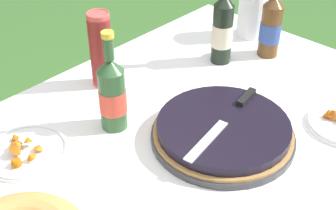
# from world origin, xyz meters

# --- Properties ---
(garden_table) EXTENTS (1.53, 1.15, 0.74)m
(garden_table) POSITION_xyz_m (0.00, 0.00, 0.68)
(garden_table) COLOR brown
(garden_table) RESTS_ON ground_plane
(tablecloth) EXTENTS (1.54, 1.16, 0.10)m
(tablecloth) POSITION_xyz_m (0.00, 0.00, 0.73)
(tablecloth) COLOR white
(tablecloth) RESTS_ON garden_table
(berry_tart) EXTENTS (0.40, 0.40, 0.06)m
(berry_tart) POSITION_xyz_m (0.07, -0.04, 0.78)
(berry_tart) COLOR #38383D
(berry_tart) RESTS_ON tablecloth
(serving_knife) EXTENTS (0.37, 0.08, 0.01)m
(serving_knife) POSITION_xyz_m (0.09, -0.04, 0.81)
(serving_knife) COLOR silver
(serving_knife) RESTS_ON berry_tart
(cup_stack) EXTENTS (0.07, 0.07, 0.25)m
(cup_stack) POSITION_xyz_m (0.03, 0.43, 0.88)
(cup_stack) COLOR #E04C47
(cup_stack) RESTS_ON tablecloth
(cider_bottle_green) EXTENTS (0.08, 0.08, 0.30)m
(cider_bottle_green) POSITION_xyz_m (-0.10, 0.23, 0.86)
(cider_bottle_green) COLOR #2D562D
(cider_bottle_green) RESTS_ON tablecloth
(cider_bottle_amber) EXTENTS (0.08, 0.08, 0.31)m
(cider_bottle_amber) POSITION_xyz_m (0.57, 0.14, 0.86)
(cider_bottle_amber) COLOR brown
(cider_bottle_amber) RESTS_ON tablecloth
(juice_bottle_red) EXTENTS (0.07, 0.07, 0.33)m
(juice_bottle_red) POSITION_xyz_m (0.41, 0.24, 0.87)
(juice_bottle_red) COLOR black
(juice_bottle_red) RESTS_ON tablecloth
(snack_plate_left) EXTENTS (0.23, 0.23, 0.06)m
(snack_plate_left) POSITION_xyz_m (-0.35, 0.31, 0.76)
(snack_plate_left) COLOR white
(snack_plate_left) RESTS_ON tablecloth
(paper_towel_roll) EXTENTS (0.11, 0.11, 0.23)m
(paper_towel_roll) POSITION_xyz_m (0.65, 0.28, 0.86)
(paper_towel_roll) COLOR white
(paper_towel_roll) RESTS_ON tablecloth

